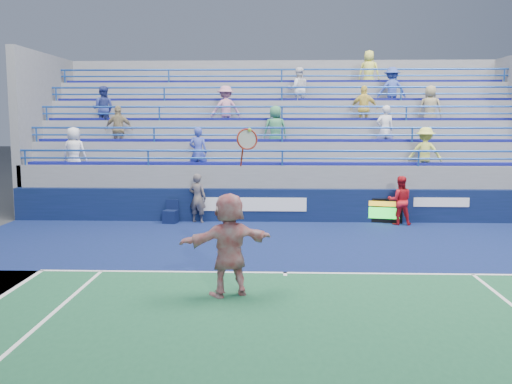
{
  "coord_description": "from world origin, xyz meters",
  "views": [
    {
      "loc": [
        -0.22,
        -12.27,
        3.38
      ],
      "look_at": [
        -0.73,
        2.5,
        1.5
      ],
      "focal_mm": 40.0,
      "sensor_mm": 36.0,
      "label": 1
    }
  ],
  "objects_px": {
    "serve_speed_board": "(384,211)",
    "line_judge": "(198,198)",
    "judge_chair": "(171,216)",
    "tennis_player": "(229,244)",
    "ball_girl": "(400,201)"
  },
  "relations": [
    {
      "from": "line_judge",
      "to": "ball_girl",
      "type": "height_order",
      "value": "line_judge"
    },
    {
      "from": "judge_chair",
      "to": "line_judge",
      "type": "xyz_separation_m",
      "value": [
        0.87,
        0.15,
        0.57
      ]
    },
    {
      "from": "judge_chair",
      "to": "line_judge",
      "type": "relative_size",
      "value": 0.47
    },
    {
      "from": "judge_chair",
      "to": "ball_girl",
      "type": "height_order",
      "value": "ball_girl"
    },
    {
      "from": "tennis_player",
      "to": "judge_chair",
      "type": "bearing_deg",
      "value": 108.42
    },
    {
      "from": "tennis_player",
      "to": "ball_girl",
      "type": "bearing_deg",
      "value": 57.41
    },
    {
      "from": "tennis_player",
      "to": "serve_speed_board",
      "type": "bearing_deg",
      "value": 60.74
    },
    {
      "from": "judge_chair",
      "to": "tennis_player",
      "type": "bearing_deg",
      "value": -71.58
    },
    {
      "from": "serve_speed_board",
      "to": "line_judge",
      "type": "height_order",
      "value": "line_judge"
    },
    {
      "from": "judge_chair",
      "to": "serve_speed_board",
      "type": "bearing_deg",
      "value": 2.17
    },
    {
      "from": "line_judge",
      "to": "judge_chair",
      "type": "bearing_deg",
      "value": 28.43
    },
    {
      "from": "serve_speed_board",
      "to": "judge_chair",
      "type": "height_order",
      "value": "serve_speed_board"
    },
    {
      "from": "ball_girl",
      "to": "line_judge",
      "type": "bearing_deg",
      "value": 2.82
    },
    {
      "from": "serve_speed_board",
      "to": "tennis_player",
      "type": "distance_m",
      "value": 9.12
    },
    {
      "from": "judge_chair",
      "to": "line_judge",
      "type": "height_order",
      "value": "line_judge"
    }
  ]
}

